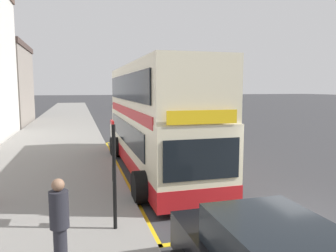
{
  "coord_description": "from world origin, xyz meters",
  "views": [
    {
      "loc": [
        -5.54,
        -6.85,
        3.46
      ],
      "look_at": [
        -1.6,
        7.17,
        1.74
      ],
      "focal_mm": 34.25,
      "sensor_mm": 36.0,
      "label": 1
    }
  ],
  "objects": [
    {
      "name": "ground_plane",
      "position": [
        0.0,
        32.0,
        0.0
      ],
      "size": [
        260.0,
        260.0,
        0.0
      ],
      "primitive_type": "plane",
      "color": "#333335"
    },
    {
      "name": "pavement_near",
      "position": [
        -7.0,
        32.0,
        0.07
      ],
      "size": [
        6.0,
        76.0,
        0.14
      ],
      "primitive_type": "cube",
      "color": "gray",
      "rests_on": "ground"
    },
    {
      "name": "double_decker_bus",
      "position": [
        -2.46,
        6.24,
        2.06
      ],
      "size": [
        3.17,
        10.85,
        4.4
      ],
      "color": "beige",
      "rests_on": "ground"
    },
    {
      "name": "bus_bay_markings",
      "position": [
        -2.46,
        6.59,
        0.01
      ],
      "size": [
        3.08,
        14.08,
        0.01
      ],
      "color": "gold",
      "rests_on": "ground"
    },
    {
      "name": "bus_stop_sign",
      "position": [
        -4.78,
        0.59,
        1.66
      ],
      "size": [
        0.09,
        0.51,
        2.56
      ],
      "color": "black",
      "rests_on": "pavement_near"
    },
    {
      "name": "parked_car_black_across",
      "position": [
        2.86,
        52.57,
        0.8
      ],
      "size": [
        2.09,
        4.2,
        1.62
      ],
      "rotation": [
        0.0,
        0.0,
        0.03
      ],
      "color": "black",
      "rests_on": "ground"
    },
    {
      "name": "pedestrian_waiting_near_sign",
      "position": [
        -5.93,
        -1.08,
        1.09
      ],
      "size": [
        0.34,
        0.34,
        1.75
      ],
      "color": "#26262D",
      "rests_on": "pavement_near"
    }
  ]
}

